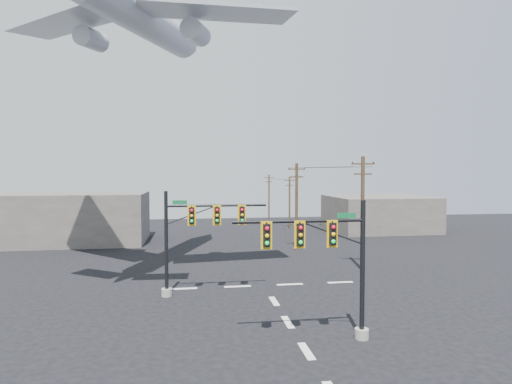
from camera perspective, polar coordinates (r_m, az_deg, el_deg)
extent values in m
plane|color=black|center=(21.88, 6.73, -20.33)|extent=(120.00, 120.00, 0.00)
cube|color=silver|center=(21.88, 6.73, -20.31)|extent=(0.40, 2.00, 0.01)
cube|color=silver|center=(25.49, 4.24, -16.90)|extent=(0.40, 2.00, 0.01)
cube|color=silver|center=(29.21, 2.44, -14.33)|extent=(0.40, 2.00, 0.01)
cube|color=silver|center=(32.56, -9.66, -12.58)|extent=(2.00, 0.40, 0.01)
cube|color=silver|center=(32.73, -2.47, -12.46)|extent=(2.00, 0.40, 0.01)
cube|color=silver|center=(33.38, 4.53, -12.17)|extent=(2.00, 0.40, 0.01)
cube|color=silver|center=(34.48, 11.16, -11.73)|extent=(2.00, 0.40, 0.01)
cylinder|color=gray|center=(23.72, 13.91, -17.86)|extent=(0.71, 0.71, 0.51)
cylinder|color=black|center=(22.78, 14.01, -10.04)|extent=(0.24, 0.24, 7.13)
cylinder|color=black|center=(21.30, 5.76, -3.90)|extent=(6.67, 0.16, 0.16)
cylinder|color=black|center=(21.85, 10.01, -5.38)|extent=(3.55, 0.08, 0.08)
cube|color=black|center=(21.71, 10.14, -5.51)|extent=(0.35, 0.31, 1.12)
cube|color=#E4A90D|center=(21.73, 10.12, -5.51)|extent=(0.56, 0.04, 1.38)
sphere|color=red|center=(21.50, 10.30, -4.64)|extent=(0.20, 0.20, 0.20)
sphere|color=#E9A80C|center=(21.55, 10.29, -5.58)|extent=(0.20, 0.20, 0.20)
sphere|color=#0EE049|center=(21.61, 10.28, -6.51)|extent=(0.20, 0.20, 0.20)
cube|color=black|center=(21.24, 5.86, -5.67)|extent=(0.35, 0.31, 1.12)
cube|color=#E4A90D|center=(21.26, 5.84, -5.66)|extent=(0.56, 0.04, 1.38)
sphere|color=red|center=(21.03, 5.98, -4.77)|extent=(0.20, 0.20, 0.20)
sphere|color=#E9A80C|center=(21.08, 5.98, -5.73)|extent=(0.20, 0.20, 0.20)
sphere|color=#0EE049|center=(21.13, 5.97, -6.69)|extent=(0.20, 0.20, 0.20)
cube|color=black|center=(20.89, 1.41, -5.79)|extent=(0.35, 0.31, 1.12)
cube|color=#E4A90D|center=(20.91, 1.40, -5.79)|extent=(0.56, 0.04, 1.38)
sphere|color=red|center=(20.67, 1.49, -4.89)|extent=(0.20, 0.20, 0.20)
sphere|color=#E9A80C|center=(20.72, 1.49, -5.86)|extent=(0.20, 0.20, 0.20)
sphere|color=#0EE049|center=(20.78, 1.49, -6.84)|extent=(0.20, 0.20, 0.20)
cube|color=#0D5C2E|center=(21.94, 11.94, -3.09)|extent=(0.97, 0.04, 0.26)
cylinder|color=gray|center=(30.88, -11.81, -12.96)|extent=(0.73, 0.73, 0.52)
cylinder|color=black|center=(30.15, -11.87, -6.78)|extent=(0.25, 0.25, 7.26)
cylinder|color=black|center=(29.84, -5.25, -1.81)|extent=(6.94, 0.17, 0.17)
cylinder|color=black|center=(29.85, -8.58, -3.03)|extent=(3.69, 0.08, 0.08)
cube|color=black|center=(29.69, -8.58, -3.12)|extent=(0.35, 0.31, 1.14)
cube|color=#E4A90D|center=(29.72, -8.58, -3.12)|extent=(0.57, 0.04, 1.40)
sphere|color=red|center=(29.49, -8.58, -2.45)|extent=(0.21, 0.21, 0.21)
sphere|color=#E9A80C|center=(29.52, -8.58, -3.15)|extent=(0.21, 0.21, 0.21)
sphere|color=#0EE049|center=(29.56, -8.57, -3.85)|extent=(0.21, 0.21, 0.21)
cube|color=black|center=(29.75, -5.23, -3.09)|extent=(0.35, 0.31, 1.14)
cube|color=#E4A90D|center=(29.77, -5.23, -3.09)|extent=(0.57, 0.04, 1.40)
sphere|color=red|center=(29.54, -5.21, -2.42)|extent=(0.21, 0.21, 0.21)
sphere|color=#E9A80C|center=(29.57, -5.21, -3.12)|extent=(0.21, 0.21, 0.21)
sphere|color=#0EE049|center=(29.61, -5.20, -3.82)|extent=(0.21, 0.21, 0.21)
cube|color=black|center=(29.90, -1.90, -3.05)|extent=(0.35, 0.31, 1.14)
cube|color=#E4A90D|center=(29.92, -1.91, -3.05)|extent=(0.57, 0.04, 1.40)
sphere|color=red|center=(29.69, -1.86, -2.39)|extent=(0.21, 0.21, 0.21)
sphere|color=#E9A80C|center=(29.72, -1.86, -3.09)|extent=(0.21, 0.21, 0.21)
sphere|color=#0EE049|center=(29.76, -1.86, -3.78)|extent=(0.21, 0.21, 0.21)
cube|color=#0D5C2E|center=(29.72, -10.13, -1.36)|extent=(0.99, 0.04, 0.27)
cylinder|color=#442F1D|center=(38.55, 14.00, -2.75)|extent=(0.33, 0.33, 9.93)
cube|color=#442F1D|center=(38.39, 14.07, 3.66)|extent=(1.92, 0.77, 0.13)
cube|color=#442F1D|center=(38.38, 14.06, 2.34)|extent=(1.51, 0.62, 0.13)
cylinder|color=black|center=(38.34, 12.76, 3.84)|extent=(0.11, 0.11, 0.13)
cylinder|color=black|center=(38.39, 14.08, 3.82)|extent=(0.11, 0.11, 0.13)
cylinder|color=black|center=(38.46, 15.39, 3.80)|extent=(0.11, 0.11, 0.13)
cylinder|color=#442F1D|center=(46.99, 5.43, -1.98)|extent=(0.32, 0.32, 9.53)
cube|color=#442F1D|center=(46.84, 5.45, 3.06)|extent=(1.93, 0.21, 0.13)
cube|color=#442F1D|center=(46.85, 5.44, 2.01)|extent=(1.50, 0.19, 0.13)
cylinder|color=black|center=(46.61, 4.44, 3.19)|extent=(0.11, 0.11, 0.13)
cylinder|color=black|center=(46.85, 5.45, 3.19)|extent=(0.11, 0.11, 0.13)
cylinder|color=black|center=(47.09, 6.45, 3.18)|extent=(0.11, 0.11, 0.13)
cylinder|color=#442F1D|center=(65.18, 4.49, -1.44)|extent=(0.27, 0.27, 7.84)
cube|color=#442F1D|center=(65.03, 4.50, 1.54)|extent=(1.60, 0.35, 0.11)
cube|color=#442F1D|center=(65.04, 4.50, 0.91)|extent=(1.25, 0.29, 0.11)
cylinder|color=black|center=(64.76, 3.92, 1.61)|extent=(0.09, 0.09, 0.11)
cylinder|color=black|center=(65.03, 4.50, 1.62)|extent=(0.09, 0.09, 0.11)
cylinder|color=black|center=(65.29, 5.08, 1.62)|extent=(0.09, 0.09, 0.11)
cylinder|color=#442F1D|center=(78.73, 1.74, -0.63)|extent=(0.28, 0.28, 8.13)
cube|color=#442F1D|center=(78.61, 1.74, 1.93)|extent=(1.57, 0.81, 0.11)
cube|color=#442F1D|center=(78.62, 1.74, 1.38)|extent=(1.23, 0.65, 0.11)
cylinder|color=black|center=(78.80, 1.22, 2.00)|extent=(0.09, 0.09, 0.11)
cylinder|color=black|center=(78.61, 1.74, 1.99)|extent=(0.09, 0.09, 0.11)
cylinder|color=black|center=(78.42, 2.27, 1.99)|extent=(0.09, 0.09, 0.11)
cylinder|color=black|center=(42.24, 8.21, 3.27)|extent=(3.41, 10.03, 0.03)
cylinder|color=black|center=(55.75, 4.11, 2.12)|extent=(3.56, 17.88, 0.03)
cylinder|color=black|center=(71.65, 2.42, 1.71)|extent=(0.68, 14.00, 0.03)
cylinder|color=black|center=(42.77, 10.44, 3.25)|extent=(3.46, 10.03, 0.03)
cylinder|color=black|center=(56.12, 5.68, 2.12)|extent=(3.27, 17.88, 0.03)
cylinder|color=black|center=(71.95, 3.56, 1.71)|extent=(0.61, 14.00, 0.03)
cylinder|color=#ADB1B9|center=(37.84, -14.68, 21.44)|extent=(8.62, 17.94, 4.13)
cone|color=#ADB1B9|center=(47.71, -8.79, 18.47)|extent=(4.05, 4.87, 3.12)
cube|color=#ADB1B9|center=(39.73, -24.29, 19.83)|extent=(11.03, 10.90, 0.51)
cube|color=#ADB1B9|center=(34.55, -5.27, 22.76)|extent=(11.85, 5.12, 0.51)
cylinder|color=#ADB1B9|center=(39.08, -21.11, 18.50)|extent=(2.48, 3.30, 1.80)
cylinder|color=#ADB1B9|center=(35.48, -8.03, 20.34)|extent=(2.48, 3.30, 1.80)
cube|color=#655F59|center=(56.62, -23.59, -3.20)|extent=(18.00, 10.00, 6.00)
cube|color=#655F59|center=(65.70, 16.05, -2.74)|extent=(14.00, 12.00, 5.00)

